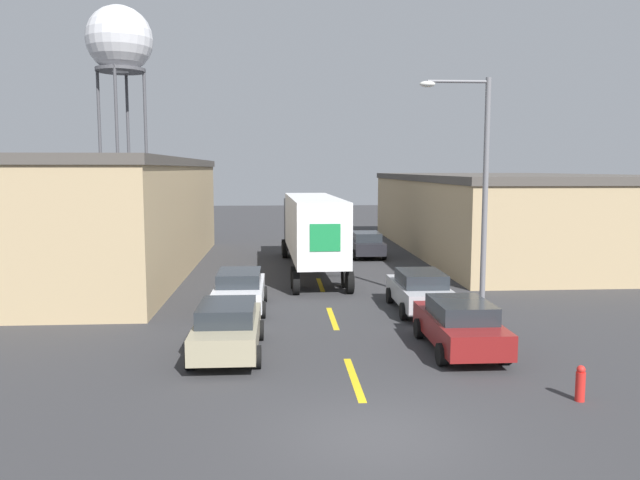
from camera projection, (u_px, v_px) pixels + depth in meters
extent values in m
plane|color=#333335|center=(375.00, 436.00, 12.56)|extent=(160.00, 160.00, 0.00)
cube|color=gold|center=(354.00, 379.00, 16.01)|extent=(0.20, 3.37, 0.01)
cube|color=gold|center=(332.00, 318.00, 22.50)|extent=(0.20, 3.37, 0.01)
cube|color=gold|center=(320.00, 285.00, 28.98)|extent=(0.20, 3.37, 0.01)
cube|color=tan|center=(96.00, 219.00, 32.42)|extent=(9.85, 22.86, 5.50)
cube|color=#4C4742|center=(93.00, 162.00, 32.08)|extent=(10.05, 23.06, 0.40)
cube|color=tan|center=(508.00, 216.00, 40.59)|extent=(13.00, 26.08, 4.62)
cube|color=#4C4742|center=(509.00, 177.00, 40.30)|extent=(13.20, 26.28, 0.40)
cube|color=black|center=(303.00, 224.00, 38.41)|extent=(2.31, 3.03, 3.01)
cube|color=white|center=(313.00, 226.00, 31.18)|extent=(2.69, 11.02, 2.87)
cube|color=#198442|center=(325.00, 238.00, 25.76)|extent=(1.28, 0.07, 1.15)
cylinder|color=black|center=(321.00, 247.00, 39.06)|extent=(0.31, 1.01, 1.00)
cylinder|color=black|center=(284.00, 247.00, 38.83)|extent=(0.31, 1.01, 1.00)
cylinder|color=black|center=(323.00, 249.00, 37.89)|extent=(0.31, 1.01, 1.00)
cylinder|color=black|center=(285.00, 250.00, 37.66)|extent=(0.31, 1.01, 1.00)
cylinder|color=black|center=(345.00, 277.00, 28.29)|extent=(0.31, 1.01, 1.00)
cylinder|color=black|center=(294.00, 277.00, 28.06)|extent=(0.31, 1.01, 1.00)
cylinder|color=black|center=(350.00, 282.00, 26.91)|extent=(0.31, 1.01, 1.00)
cylinder|color=black|center=(296.00, 283.00, 26.68)|extent=(0.31, 1.01, 1.00)
cube|color=maroon|center=(459.00, 328.00, 18.46)|extent=(1.79, 4.53, 0.71)
cube|color=#23282D|center=(461.00, 309.00, 18.26)|extent=(1.58, 2.36, 0.51)
cylinder|color=black|center=(474.00, 327.00, 19.96)|extent=(0.22, 0.63, 0.63)
cylinder|color=black|center=(419.00, 328.00, 19.84)|extent=(0.22, 0.63, 0.63)
cylinder|color=black|center=(506.00, 353.00, 17.17)|extent=(0.22, 0.63, 0.63)
cylinder|color=black|center=(442.00, 354.00, 17.05)|extent=(0.22, 0.63, 0.63)
cube|color=black|center=(366.00, 246.00, 38.19)|extent=(1.79, 4.53, 0.71)
cube|color=#23282D|center=(366.00, 236.00, 37.99)|extent=(1.58, 2.36, 0.51)
cylinder|color=black|center=(377.00, 249.00, 39.68)|extent=(0.22, 0.63, 0.63)
cylinder|color=black|center=(349.00, 249.00, 39.57)|extent=(0.22, 0.63, 0.63)
cylinder|color=black|center=(384.00, 255.00, 36.90)|extent=(0.22, 0.63, 0.63)
cylinder|color=black|center=(354.00, 255.00, 36.78)|extent=(0.22, 0.63, 0.63)
cube|color=silver|center=(240.00, 293.00, 23.78)|extent=(1.79, 4.53, 0.71)
cube|color=#23282D|center=(239.00, 278.00, 23.57)|extent=(1.58, 2.36, 0.51)
cylinder|color=black|center=(264.00, 294.00, 25.27)|extent=(0.22, 0.63, 0.63)
cylinder|color=black|center=(220.00, 295.00, 25.15)|extent=(0.22, 0.63, 0.63)
cylinder|color=black|center=(263.00, 310.00, 22.48)|extent=(0.22, 0.63, 0.63)
cylinder|color=black|center=(212.00, 310.00, 22.36)|extent=(0.22, 0.63, 0.63)
cube|color=tan|center=(228.00, 331.00, 18.12)|extent=(1.79, 4.53, 0.71)
cube|color=#23282D|center=(227.00, 312.00, 17.92)|extent=(1.58, 2.36, 0.51)
cylinder|color=black|center=(260.00, 330.00, 19.61)|extent=(0.22, 0.63, 0.63)
cylinder|color=black|center=(203.00, 331.00, 19.49)|extent=(0.22, 0.63, 0.63)
cylinder|color=black|center=(257.00, 357.00, 16.82)|extent=(0.22, 0.63, 0.63)
cylinder|color=black|center=(190.00, 358.00, 16.71)|extent=(0.22, 0.63, 0.63)
cube|color=#B2B2B7|center=(420.00, 293.00, 23.63)|extent=(1.79, 4.53, 0.71)
cube|color=#23282D|center=(421.00, 278.00, 23.43)|extent=(1.58, 2.36, 0.51)
cylinder|color=black|center=(434.00, 295.00, 25.12)|extent=(0.22, 0.63, 0.63)
cylinder|color=black|center=(390.00, 295.00, 25.01)|extent=(0.22, 0.63, 0.63)
cylinder|color=black|center=(453.00, 310.00, 22.34)|extent=(0.22, 0.63, 0.63)
cylinder|color=black|center=(404.00, 311.00, 22.22)|extent=(0.22, 0.63, 0.63)
cylinder|color=#47474C|center=(146.00, 148.00, 57.61)|extent=(0.28, 0.28, 14.49)
cylinder|color=#47474C|center=(129.00, 149.00, 59.55)|extent=(0.28, 0.28, 14.49)
cylinder|color=#47474C|center=(100.00, 148.00, 57.34)|extent=(0.28, 0.28, 14.49)
cylinder|color=#47474C|center=(117.00, 148.00, 55.41)|extent=(0.28, 0.28, 14.49)
cylinder|color=#4C4C51|center=(121.00, 70.00, 56.68)|extent=(4.45, 4.45, 0.30)
sphere|color=silver|center=(119.00, 39.00, 56.37)|extent=(5.96, 5.96, 5.96)
cylinder|color=slate|center=(485.00, 199.00, 22.56)|extent=(0.20, 0.20, 8.59)
cylinder|color=slate|center=(458.00, 81.00, 22.02)|extent=(2.20, 0.11, 0.11)
ellipsoid|color=silver|center=(427.00, 84.00, 21.96)|extent=(0.56, 0.32, 0.22)
cylinder|color=red|center=(580.00, 387.00, 14.44)|extent=(0.22, 0.22, 0.69)
sphere|color=red|center=(581.00, 370.00, 14.39)|extent=(0.20, 0.20, 0.20)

